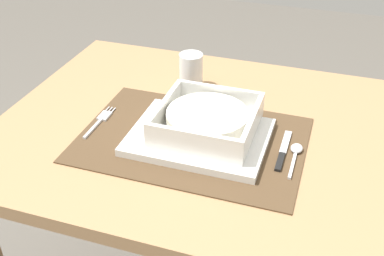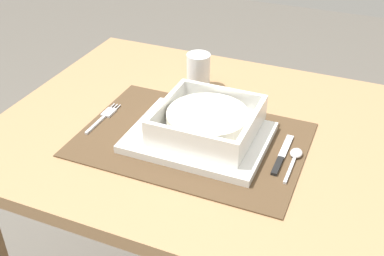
# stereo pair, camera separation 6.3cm
# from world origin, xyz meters

# --- Properties ---
(dining_table) EXTENTS (0.90, 0.70, 0.73)m
(dining_table) POSITION_xyz_m (0.00, 0.00, 0.62)
(dining_table) COLOR #A37A51
(dining_table) RESTS_ON ground
(placemat) EXTENTS (0.46, 0.32, 0.00)m
(placemat) POSITION_xyz_m (-0.01, -0.06, 0.74)
(placemat) COLOR #4C3823
(placemat) RESTS_ON dining_table
(serving_plate) EXTENTS (0.28, 0.21, 0.02)m
(serving_plate) POSITION_xyz_m (0.01, -0.06, 0.75)
(serving_plate) COLOR white
(serving_plate) RESTS_ON placemat
(porridge_bowl) EXTENTS (0.20, 0.20, 0.06)m
(porridge_bowl) POSITION_xyz_m (0.02, -0.04, 0.78)
(porridge_bowl) COLOR white
(porridge_bowl) RESTS_ON serving_plate
(fork) EXTENTS (0.02, 0.13, 0.00)m
(fork) POSITION_xyz_m (-0.22, -0.05, 0.74)
(fork) COLOR silver
(fork) RESTS_ON placemat
(spoon) EXTENTS (0.02, 0.11, 0.01)m
(spoon) POSITION_xyz_m (0.20, -0.04, 0.74)
(spoon) COLOR silver
(spoon) RESTS_ON placemat
(butter_knife) EXTENTS (0.01, 0.14, 0.01)m
(butter_knife) POSITION_xyz_m (0.18, -0.05, 0.74)
(butter_knife) COLOR black
(butter_knife) RESTS_ON placemat
(drinking_glass) EXTENTS (0.06, 0.06, 0.09)m
(drinking_glass) POSITION_xyz_m (-0.08, 0.16, 0.77)
(drinking_glass) COLOR white
(drinking_glass) RESTS_ON dining_table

